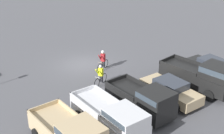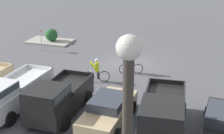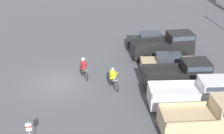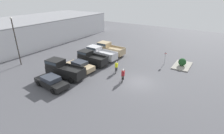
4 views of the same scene
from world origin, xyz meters
The scene contains 9 objects.
ground_plane centered at (0.00, 0.00, 0.00)m, with size 80.00×80.00×0.00m, color #4C4C51.
sedan_0 centered at (-6.89, 8.55, 0.72)m, with size 2.27×4.82×1.44m.
pickup_truck_0 centered at (-4.12, 9.46, 1.20)m, with size 2.55×5.64×2.34m.
sedan_1 centered at (-1.29, 8.94, 0.75)m, with size 2.17×4.65×1.47m.
pickup_truck_1 centered at (1.52, 9.12, 1.09)m, with size 2.23×4.87×2.12m.
pickup_truck_2 centered at (4.33, 9.37, 1.07)m, with size 2.32×5.62×2.06m.
pickup_truck_3 centered at (7.12, 9.32, 1.12)m, with size 2.35×5.14×2.19m.
cyclist_0 centered at (1.13, 4.07, 0.81)m, with size 1.72×0.72×1.68m.
cyclist_1 centered at (-0.75, 1.92, 0.89)m, with size 1.66×0.70×1.76m.
Camera 1 is at (14.00, 21.21, 11.10)m, focal length 50.00 mm.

